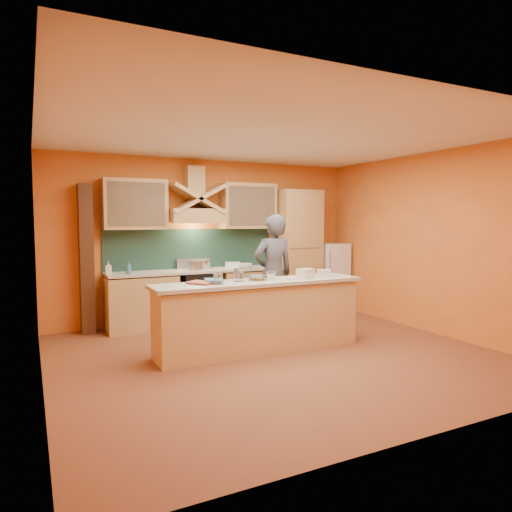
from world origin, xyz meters
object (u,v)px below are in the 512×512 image
person (273,274)px  kitchen_scale (271,276)px  fridge (329,277)px  mixing_bowl (257,278)px  stove (198,297)px

person → kitchen_scale: (-0.49, -0.83, 0.07)m
fridge → person: size_ratio=0.71×
kitchen_scale → mixing_bowl: (-0.17, 0.07, -0.02)m
stove → kitchen_scale: (0.37, -1.90, 0.54)m
stove → kitchen_scale: bearing=-78.9°
person → mixing_bowl: (-0.67, -0.76, 0.06)m
fridge → mixing_bowl: fridge is taller
stove → kitchen_scale: 2.01m
mixing_bowl → stove: bearing=96.2°
mixing_bowl → fridge: bearing=36.2°
stove → mixing_bowl: size_ratio=3.52×
person → stove: bearing=-49.7°
fridge → kitchen_scale: bearing=-140.8°
person → mixing_bowl: person is taller
kitchen_scale → mixing_bowl: kitchen_scale is taller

